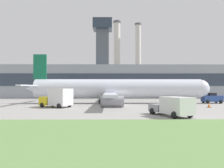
{
  "coord_description": "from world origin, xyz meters",
  "views": [
    {
      "loc": [
        -2.04,
        -37.48,
        2.87
      ],
      "look_at": [
        -1.66,
        3.14,
        3.6
      ],
      "focal_mm": 35.0,
      "sensor_mm": 36.0,
      "label": 1
    }
  ],
  "objects_px": {
    "pushback_tug": "(212,99)",
    "airplane": "(116,89)",
    "fuel_truck": "(173,107)",
    "baggage_truck": "(58,98)"
  },
  "relations": [
    {
      "from": "pushback_tug",
      "to": "fuel_truck",
      "type": "height_order",
      "value": "fuel_truck"
    },
    {
      "from": "pushback_tug",
      "to": "airplane",
      "type": "bearing_deg",
      "value": 179.9
    },
    {
      "from": "airplane",
      "to": "baggage_truck",
      "type": "distance_m",
      "value": 12.17
    },
    {
      "from": "airplane",
      "to": "pushback_tug",
      "type": "bearing_deg",
      "value": -0.1
    },
    {
      "from": "pushback_tug",
      "to": "baggage_truck",
      "type": "bearing_deg",
      "value": -162.98
    },
    {
      "from": "airplane",
      "to": "fuel_truck",
      "type": "relative_size",
      "value": 6.07
    },
    {
      "from": "pushback_tug",
      "to": "fuel_truck",
      "type": "xyz_separation_m",
      "value": [
        -12.75,
        -18.67,
        0.11
      ]
    },
    {
      "from": "baggage_truck",
      "to": "fuel_truck",
      "type": "bearing_deg",
      "value": -36.7
    },
    {
      "from": "pushback_tug",
      "to": "fuel_truck",
      "type": "distance_m",
      "value": 22.61
    },
    {
      "from": "airplane",
      "to": "pushback_tug",
      "type": "relative_size",
      "value": 9.65
    }
  ]
}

